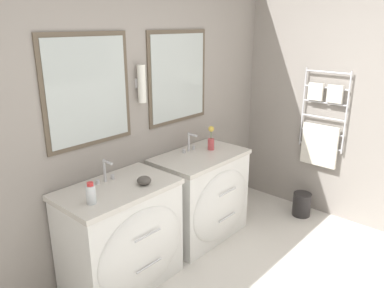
{
  "coord_description": "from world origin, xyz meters",
  "views": [
    {
      "loc": [
        -1.84,
        -0.68,
        2.04
      ],
      "look_at": [
        0.32,
        1.23,
        1.11
      ],
      "focal_mm": 35.0,
      "sensor_mm": 36.0,
      "label": 1
    }
  ],
  "objects": [
    {
      "name": "wall_back",
      "position": [
        0.01,
        1.79,
        1.31
      ],
      "size": [
        5.57,
        0.15,
        2.6
      ],
      "color": "gray",
      "rests_on": "ground_plane"
    },
    {
      "name": "wall_right",
      "position": [
        2.01,
        0.79,
        1.29
      ],
      "size": [
        0.13,
        3.64,
        2.6
      ],
      "color": "gray",
      "rests_on": "ground_plane"
    },
    {
      "name": "vanity_left",
      "position": [
        -0.27,
        1.44,
        0.43
      ],
      "size": [
        0.91,
        0.62,
        0.86
      ],
      "color": "white",
      "rests_on": "ground_plane"
    },
    {
      "name": "vanity_right",
      "position": [
        0.71,
        1.44,
        0.43
      ],
      "size": [
        0.91,
        0.62,
        0.86
      ],
      "color": "white",
      "rests_on": "ground_plane"
    },
    {
      "name": "faucet_left",
      "position": [
        -0.27,
        1.61,
        0.94
      ],
      "size": [
        0.17,
        0.12,
        0.18
      ],
      "color": "silver",
      "rests_on": "vanity_left"
    },
    {
      "name": "faucet_right",
      "position": [
        0.71,
        1.61,
        0.94
      ],
      "size": [
        0.17,
        0.12,
        0.18
      ],
      "color": "silver",
      "rests_on": "vanity_right"
    },
    {
      "name": "toiletry_bottle",
      "position": [
        -0.56,
        1.38,
        0.93
      ],
      "size": [
        0.07,
        0.07,
        0.16
      ],
      "color": "silver",
      "rests_on": "vanity_left"
    },
    {
      "name": "amenity_bowl",
      "position": [
        -0.11,
        1.35,
        0.89
      ],
      "size": [
        0.11,
        0.11,
        0.07
      ],
      "color": "#4C4742",
      "rests_on": "vanity_left"
    },
    {
      "name": "flower_vase",
      "position": [
        0.88,
        1.49,
        0.96
      ],
      "size": [
        0.06,
        0.06,
        0.24
      ],
      "color": "#CC4C51",
      "rests_on": "vanity_right"
    },
    {
      "name": "waste_bin",
      "position": [
        1.76,
        0.88,
        0.14
      ],
      "size": [
        0.2,
        0.2,
        0.26
      ],
      "color": "#282626",
      "rests_on": "ground_plane"
    }
  ]
}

